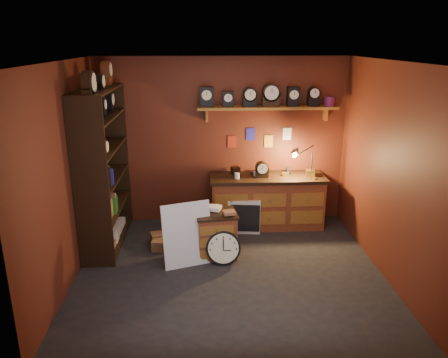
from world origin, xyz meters
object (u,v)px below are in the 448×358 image
big_round_clock (223,248)px  shelving_unit (101,162)px  workbench (267,198)px  low_cabinet (216,232)px

big_round_clock → shelving_unit: bearing=156.0°
shelving_unit → workbench: bearing=11.2°
workbench → low_cabinet: 1.34m
low_cabinet → big_round_clock: (0.09, -0.25, -0.12)m
shelving_unit → low_cabinet: 1.94m
shelving_unit → low_cabinet: (1.64, -0.52, -0.90)m
workbench → big_round_clock: size_ratio=3.88×
shelving_unit → workbench: size_ratio=1.39×
low_cabinet → big_round_clock: 0.29m
shelving_unit → big_round_clock: bearing=-24.0°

